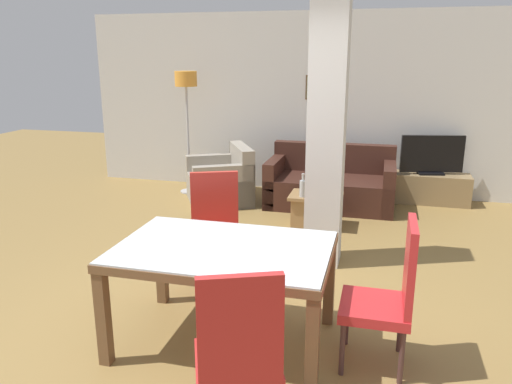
{
  "coord_description": "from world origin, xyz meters",
  "views": [
    {
      "loc": [
        1.05,
        -3.15,
        2.08
      ],
      "look_at": [
        0.0,
        0.93,
        0.91
      ],
      "focal_mm": 35.0,
      "sensor_mm": 36.0,
      "label": 1
    }
  ],
  "objects_px": {
    "armchair": "(222,183)",
    "tv_screen": "(432,155)",
    "dining_chair_far_left": "(216,228)",
    "dining_chair_near_right": "(238,352)",
    "bottle": "(303,188)",
    "dining_table": "(224,266)",
    "dining_chair_head_right": "(389,292)",
    "tv_stand": "(429,188)",
    "sofa": "(331,186)",
    "floor_lamp": "(186,91)",
    "coffee_table": "(316,210)"
  },
  "relations": [
    {
      "from": "tv_screen",
      "to": "coffee_table",
      "type": "bearing_deg",
      "value": 32.91
    },
    {
      "from": "dining_chair_head_right",
      "to": "dining_chair_far_left",
      "type": "bearing_deg",
      "value": 58.97
    },
    {
      "from": "dining_chair_head_right",
      "to": "dining_chair_near_right",
      "type": "bearing_deg",
      "value": 139.64
    },
    {
      "from": "dining_table",
      "to": "dining_chair_head_right",
      "type": "xyz_separation_m",
      "value": [
        1.16,
        0.0,
        -0.06
      ]
    },
    {
      "from": "dining_chair_near_right",
      "to": "tv_stand",
      "type": "relative_size",
      "value": 0.94
    },
    {
      "from": "dining_chair_near_right",
      "to": "bottle",
      "type": "relative_size",
      "value": 3.64
    },
    {
      "from": "dining_chair_near_right",
      "to": "dining_chair_far_left",
      "type": "bearing_deg",
      "value": 89.92
    },
    {
      "from": "dining_chair_far_left",
      "to": "dining_table",
      "type": "bearing_deg",
      "value": 90.0
    },
    {
      "from": "dining_chair_far_left",
      "to": "armchair",
      "type": "xyz_separation_m",
      "value": [
        -0.79,
        2.58,
        -0.27
      ]
    },
    {
      "from": "coffee_table",
      "to": "tv_stand",
      "type": "height_order",
      "value": "tv_stand"
    },
    {
      "from": "bottle",
      "to": "armchair",
      "type": "bearing_deg",
      "value": 146.26
    },
    {
      "from": "tv_screen",
      "to": "armchair",
      "type": "bearing_deg",
      "value": 1.33
    },
    {
      "from": "tv_stand",
      "to": "tv_screen",
      "type": "relative_size",
      "value": 1.28
    },
    {
      "from": "bottle",
      "to": "floor_lamp",
      "type": "relative_size",
      "value": 0.16
    },
    {
      "from": "floor_lamp",
      "to": "tv_screen",
      "type": "bearing_deg",
      "value": 5.06
    },
    {
      "from": "tv_stand",
      "to": "tv_screen",
      "type": "xyz_separation_m",
      "value": [
        -0.0,
        -0.0,
        0.48
      ]
    },
    {
      "from": "dining_table",
      "to": "dining_chair_far_left",
      "type": "relative_size",
      "value": 1.46
    },
    {
      "from": "armchair",
      "to": "coffee_table",
      "type": "distance_m",
      "value": 1.65
    },
    {
      "from": "bottle",
      "to": "tv_screen",
      "type": "height_order",
      "value": "tv_screen"
    },
    {
      "from": "dining_chair_head_right",
      "to": "floor_lamp",
      "type": "bearing_deg",
      "value": 37.55
    },
    {
      "from": "armchair",
      "to": "tv_screen",
      "type": "distance_m",
      "value": 3.02
    },
    {
      "from": "dining_chair_head_right",
      "to": "tv_screen",
      "type": "bearing_deg",
      "value": -7.89
    },
    {
      "from": "dining_chair_far_left",
      "to": "dining_chair_near_right",
      "type": "bearing_deg",
      "value": 90.08
    },
    {
      "from": "dining_table",
      "to": "tv_stand",
      "type": "bearing_deg",
      "value": 67.5
    },
    {
      "from": "dining_chair_far_left",
      "to": "armchair",
      "type": "distance_m",
      "value": 2.71
    },
    {
      "from": "tv_stand",
      "to": "floor_lamp",
      "type": "relative_size",
      "value": 0.61
    },
    {
      "from": "dining_chair_far_left",
      "to": "tv_screen",
      "type": "bearing_deg",
      "value": -145.13
    },
    {
      "from": "dining_chair_far_left",
      "to": "tv_screen",
      "type": "height_order",
      "value": "dining_chair_far_left"
    },
    {
      "from": "dining_table",
      "to": "bottle",
      "type": "height_order",
      "value": "dining_table"
    },
    {
      "from": "bottle",
      "to": "floor_lamp",
      "type": "bearing_deg",
      "value": 147.49
    },
    {
      "from": "sofa",
      "to": "bottle",
      "type": "height_order",
      "value": "sofa"
    },
    {
      "from": "dining_chair_head_right",
      "to": "coffee_table",
      "type": "xyz_separation_m",
      "value": [
        -0.86,
        2.76,
        -0.34
      ]
    },
    {
      "from": "sofa",
      "to": "floor_lamp",
      "type": "relative_size",
      "value": 0.95
    },
    {
      "from": "sofa",
      "to": "bottle",
      "type": "distance_m",
      "value": 1.15
    },
    {
      "from": "dining_table",
      "to": "floor_lamp",
      "type": "height_order",
      "value": "floor_lamp"
    },
    {
      "from": "dining_chair_far_left",
      "to": "floor_lamp",
      "type": "xyz_separation_m",
      "value": [
        -1.45,
        2.96,
        1.0
      ]
    },
    {
      "from": "dining_table",
      "to": "sofa",
      "type": "height_order",
      "value": "sofa"
    },
    {
      "from": "tv_stand",
      "to": "coffee_table",
      "type": "bearing_deg",
      "value": -134.97
    },
    {
      "from": "tv_screen",
      "to": "dining_table",
      "type": "bearing_deg",
      "value": 55.38
    },
    {
      "from": "sofa",
      "to": "dining_chair_near_right",
      "type": "bearing_deg",
      "value": 90.04
    },
    {
      "from": "dining_table",
      "to": "sofa",
      "type": "relative_size",
      "value": 0.88
    },
    {
      "from": "coffee_table",
      "to": "floor_lamp",
      "type": "xyz_separation_m",
      "value": [
        -2.12,
        1.13,
        1.34
      ]
    },
    {
      "from": "dining_chair_head_right",
      "to": "sofa",
      "type": "bearing_deg",
      "value": 11.89
    },
    {
      "from": "dining_chair_head_right",
      "to": "tv_screen",
      "type": "distance_m",
      "value": 4.24
    },
    {
      "from": "dining_table",
      "to": "dining_chair_near_right",
      "type": "relative_size",
      "value": 1.46
    },
    {
      "from": "dining_chair_far_left",
      "to": "dining_chair_near_right",
      "type": "xyz_separation_m",
      "value": [
        0.76,
        -1.84,
        0.0
      ]
    },
    {
      "from": "dining_table",
      "to": "tv_screen",
      "type": "bearing_deg",
      "value": 67.5
    },
    {
      "from": "dining_table",
      "to": "armchair",
      "type": "height_order",
      "value": "armchair"
    },
    {
      "from": "dining_chair_far_left",
      "to": "floor_lamp",
      "type": "distance_m",
      "value": 3.45
    },
    {
      "from": "dining_table",
      "to": "dining_chair_far_left",
      "type": "bearing_deg",
      "value": 112.25
    }
  ]
}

